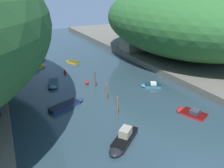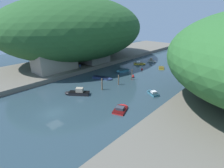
{
  "view_description": "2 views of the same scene",
  "coord_description": "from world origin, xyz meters",
  "px_view_note": "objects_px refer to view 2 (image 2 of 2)",
  "views": [
    {
      "loc": [
        -13.52,
        -9.72,
        16.05
      ],
      "look_at": [
        0.44,
        17.96,
        2.89
      ],
      "focal_mm": 35.0,
      "sensor_mm": 36.0,
      "label": 1
    },
    {
      "loc": [
        26.81,
        -13.54,
        16.69
      ],
      "look_at": [
        0.71,
        15.33,
        1.46
      ],
      "focal_mm": 28.0,
      "sensor_mm": 36.0,
      "label": 2
    }
  ],
  "objects_px": {
    "boat_open_rowboat": "(77,93)",
    "boat_small_dinghy": "(152,61)",
    "waterfront_building": "(54,56)",
    "boat_far_upstream": "(140,63)",
    "boat_red_skiff": "(103,78)",
    "boathouse_shed": "(95,55)",
    "boat_white_cruiser": "(153,93)",
    "channel_buoy_far": "(133,76)",
    "person_on_quay": "(80,66)",
    "channel_buoy_near": "(142,69)",
    "boat_mid_channel": "(161,68)",
    "right_bank_cottage": "(218,66)",
    "boat_cabin_cruiser": "(121,109)",
    "boat_far_right_bank": "(122,71)"
  },
  "relations": [
    {
      "from": "boat_open_rowboat",
      "to": "boat_small_dinghy",
      "type": "bearing_deg",
      "value": -33.2
    },
    {
      "from": "boathouse_shed",
      "to": "right_bank_cottage",
      "type": "relative_size",
      "value": 1.67
    },
    {
      "from": "channel_buoy_near",
      "to": "person_on_quay",
      "type": "distance_m",
      "value": 19.99
    },
    {
      "from": "boat_open_rowboat",
      "to": "channel_buoy_far",
      "type": "relative_size",
      "value": 5.35
    },
    {
      "from": "waterfront_building",
      "to": "boat_open_rowboat",
      "type": "bearing_deg",
      "value": -16.55
    },
    {
      "from": "boat_open_rowboat",
      "to": "boat_far_right_bank",
      "type": "bearing_deg",
      "value": -28.0
    },
    {
      "from": "boat_open_rowboat",
      "to": "boat_cabin_cruiser",
      "type": "bearing_deg",
      "value": -121.0
    },
    {
      "from": "boat_mid_channel",
      "to": "channel_buoy_far",
      "type": "height_order",
      "value": "channel_buoy_far"
    },
    {
      "from": "boat_cabin_cruiser",
      "to": "boat_small_dinghy",
      "type": "bearing_deg",
      "value": 90.29
    },
    {
      "from": "right_bank_cottage",
      "to": "boat_small_dinghy",
      "type": "xyz_separation_m",
      "value": [
        -23.57,
        6.19,
        -3.52
      ]
    },
    {
      "from": "boat_mid_channel",
      "to": "channel_buoy_near",
      "type": "height_order",
      "value": "channel_buoy_near"
    },
    {
      "from": "right_bank_cottage",
      "to": "boat_white_cruiser",
      "type": "height_order",
      "value": "right_bank_cottage"
    },
    {
      "from": "boat_far_right_bank",
      "to": "boat_small_dinghy",
      "type": "xyz_separation_m",
      "value": [
        0.56,
        17.94,
        0.12
      ]
    },
    {
      "from": "boat_mid_channel",
      "to": "boat_open_rowboat",
      "type": "bearing_deg",
      "value": -126.48
    },
    {
      "from": "right_bank_cottage",
      "to": "person_on_quay",
      "type": "bearing_deg",
      "value": -147.01
    },
    {
      "from": "boat_mid_channel",
      "to": "waterfront_building",
      "type": "bearing_deg",
      "value": -156.62
    },
    {
      "from": "boat_mid_channel",
      "to": "boat_small_dinghy",
      "type": "height_order",
      "value": "boat_small_dinghy"
    },
    {
      "from": "boat_open_rowboat",
      "to": "boat_white_cruiser",
      "type": "relative_size",
      "value": 1.41
    },
    {
      "from": "waterfront_building",
      "to": "boat_small_dinghy",
      "type": "bearing_deg",
      "value": 66.98
    },
    {
      "from": "boathouse_shed",
      "to": "channel_buoy_far",
      "type": "bearing_deg",
      "value": -5.14
    },
    {
      "from": "boathouse_shed",
      "to": "boat_open_rowboat",
      "type": "xyz_separation_m",
      "value": [
        15.51,
        -19.83,
        -3.26
      ]
    },
    {
      "from": "boat_cabin_cruiser",
      "to": "boat_white_cruiser",
      "type": "relative_size",
      "value": 1.18
    },
    {
      "from": "boat_mid_channel",
      "to": "person_on_quay",
      "type": "distance_m",
      "value": 27.32
    },
    {
      "from": "boat_red_skiff",
      "to": "boat_mid_channel",
      "type": "bearing_deg",
      "value": 141.22
    },
    {
      "from": "boat_far_upstream",
      "to": "boat_white_cruiser",
      "type": "distance_m",
      "value": 26.3
    },
    {
      "from": "boathouse_shed",
      "to": "boat_white_cruiser",
      "type": "bearing_deg",
      "value": -15.82
    },
    {
      "from": "boat_red_skiff",
      "to": "boat_white_cruiser",
      "type": "bearing_deg",
      "value": 71.06
    },
    {
      "from": "waterfront_building",
      "to": "channel_buoy_far",
      "type": "height_order",
      "value": "waterfront_building"
    },
    {
      "from": "waterfront_building",
      "to": "boat_small_dinghy",
      "type": "relative_size",
      "value": 3.68
    },
    {
      "from": "boat_far_right_bank",
      "to": "channel_buoy_near",
      "type": "relative_size",
      "value": 4.82
    },
    {
      "from": "boat_small_dinghy",
      "to": "waterfront_building",
      "type": "bearing_deg",
      "value": -35.44
    },
    {
      "from": "person_on_quay",
      "to": "boat_cabin_cruiser",
      "type": "bearing_deg",
      "value": -128.95
    },
    {
      "from": "waterfront_building",
      "to": "channel_buoy_far",
      "type": "bearing_deg",
      "value": 34.21
    },
    {
      "from": "boathouse_shed",
      "to": "boat_small_dinghy",
      "type": "relative_size",
      "value": 2.68
    },
    {
      "from": "boat_cabin_cruiser",
      "to": "boat_small_dinghy",
      "type": "distance_m",
      "value": 39.66
    },
    {
      "from": "boat_small_dinghy",
      "to": "boat_red_skiff",
      "type": "relative_size",
      "value": 0.59
    },
    {
      "from": "waterfront_building",
      "to": "boat_open_rowboat",
      "type": "relative_size",
      "value": 2.39
    },
    {
      "from": "boat_cabin_cruiser",
      "to": "boat_mid_channel",
      "type": "bearing_deg",
      "value": 82.68
    },
    {
      "from": "waterfront_building",
      "to": "boat_small_dinghy",
      "type": "height_order",
      "value": "waterfront_building"
    },
    {
      "from": "channel_buoy_far",
      "to": "boathouse_shed",
      "type": "bearing_deg",
      "value": 174.86
    },
    {
      "from": "right_bank_cottage",
      "to": "person_on_quay",
      "type": "relative_size",
      "value": 3.37
    },
    {
      "from": "boat_far_right_bank",
      "to": "boat_cabin_cruiser",
      "type": "bearing_deg",
      "value": 145.41
    },
    {
      "from": "waterfront_building",
      "to": "person_on_quay",
      "type": "bearing_deg",
      "value": 49.84
    },
    {
      "from": "right_bank_cottage",
      "to": "boat_white_cruiser",
      "type": "xyz_separation_m",
      "value": [
        -8.27,
        -20.11,
        -3.7
      ]
    },
    {
      "from": "boat_far_upstream",
      "to": "boat_red_skiff",
      "type": "height_order",
      "value": "boat_far_upstream"
    },
    {
      "from": "person_on_quay",
      "to": "channel_buoy_near",
      "type": "bearing_deg",
      "value": -57.11
    },
    {
      "from": "boat_mid_channel",
      "to": "person_on_quay",
      "type": "relative_size",
      "value": 2.38
    },
    {
      "from": "boathouse_shed",
      "to": "right_bank_cottage",
      "type": "height_order",
      "value": "right_bank_cottage"
    },
    {
      "from": "boat_open_rowboat",
      "to": "boat_small_dinghy",
      "type": "relative_size",
      "value": 1.54
    },
    {
      "from": "boat_far_right_bank",
      "to": "boat_open_rowboat",
      "type": "height_order",
      "value": "boat_open_rowboat"
    }
  ]
}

